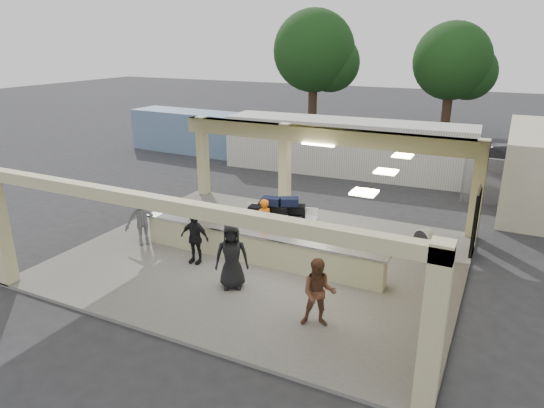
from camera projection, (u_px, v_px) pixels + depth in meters
The scene contains 15 objects.
ground at pixel (265, 258), 15.62m from camera, with size 120.00×120.00×0.00m, color #28282A.
pavilion at pixel (280, 214), 15.66m from camera, with size 12.01×10.00×3.55m.
baggage_counter at pixel (257, 247), 15.01m from camera, with size 8.20×0.58×0.98m.
luggage_cart at pixel (275, 217), 16.63m from camera, with size 2.87×2.12×1.51m.
drum_fan at pixel (425, 242), 15.34m from camera, with size 0.83×0.78×0.95m.
baggage_handler at pixel (264, 223), 16.11m from camera, with size 0.60×0.33×1.65m, color #D9600B.
passenger_a at pixel (319, 293), 11.54m from camera, with size 0.85×0.37×1.74m, color brown.
passenger_b at pixel (195, 238), 14.87m from camera, with size 0.96×0.35×1.64m, color black.
passenger_c at pixel (142, 220), 16.16m from camera, with size 1.16×0.41×1.79m, color #535358.
passenger_d at pixel (232, 256), 13.33m from camera, with size 0.93×0.38×1.89m, color black.
car_dark at pixel (504, 160), 25.29m from camera, with size 1.49×4.22×1.41m, color black.
container_white at pixel (346, 147), 25.24m from camera, with size 12.77×2.55×2.77m, color silver.
container_blue at pixel (203, 133), 29.79m from camera, with size 9.56×2.29×2.48m, color #667EA3.
tree_left at pixel (318, 54), 37.53m from camera, with size 6.60×6.30×9.00m.
tree_mid at pixel (457, 64), 35.23m from camera, with size 6.00×5.60×8.00m.
Camera 1 is at (6.53, -12.63, 6.71)m, focal length 32.00 mm.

